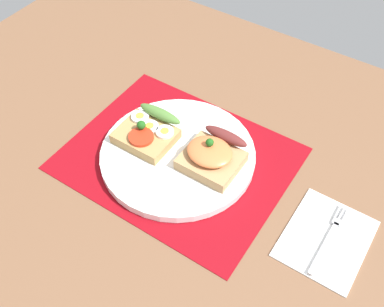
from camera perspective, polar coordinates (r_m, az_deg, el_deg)
ground_plane at (r=83.45cm, az=-1.72°, el=-1.35°), size 120.00×90.00×3.20cm
placemat at (r=82.11cm, az=-1.75°, el=-0.57°), size 38.43×30.72×0.30cm
plate at (r=81.42cm, az=-1.76°, el=-0.16°), size 27.39×27.39×1.52cm
sandwich_egg_tomato at (r=82.48cm, az=-5.47°, el=2.71°), size 9.95×9.69×4.15cm
sandwich_salmon at (r=77.91cm, az=2.53°, el=-0.18°), size 9.70×10.08×5.34cm
napkin at (r=75.37cm, az=16.30°, el=-10.03°), size 12.20×14.96×0.60cm
fork at (r=75.11cm, az=16.68°, el=-9.83°), size 1.62×13.99×0.32cm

